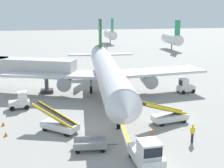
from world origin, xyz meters
TOP-DOWN VIEW (x-y plane):
  - ground_plane at (0.00, 0.00)m, footprint 300.00×300.00m
  - taxi_line_yellow at (1.90, 5.00)m, footprint 7.52×79.70m
  - airliner at (1.95, 11.40)m, footprint 28.49×35.34m
  - jet_bridge at (-9.21, 15.71)m, footprint 12.84×7.47m
  - pushback_tug at (1.38, -8.15)m, footprint 2.03×3.67m
  - baggage_tug_near_wing at (-9.34, 7.80)m, footprint 2.54×1.60m
  - baggage_tug_by_cargo_door at (13.12, 10.47)m, footprint 2.56×1.64m
  - belt_loader_forward_hold at (6.41, -0.05)m, footprint 5.15×2.12m
  - belt_loader_aft_hold at (-5.02, -0.08)m, footprint 4.60×4.21m
  - baggage_cart_loaded at (-2.52, -4.71)m, footprint 3.82×1.86m
  - ground_crew_marshaller at (6.69, -4.96)m, footprint 0.36×0.24m
  - safety_cone_nose_left at (-9.99, -0.31)m, footprint 0.36×0.36m
  - safety_cone_nose_right at (3.80, -2.48)m, footprint 0.36×0.36m
  - safety_cone_wingtip_left at (4.58, 15.76)m, footprint 0.36×0.36m
  - safety_cone_wingtip_right at (-10.62, 2.51)m, footprint 0.36×0.36m
  - distant_aircraft_mid_right at (14.93, 75.59)m, footprint 3.00×10.10m
  - distant_aircraft_far_right at (29.79, 55.78)m, footprint 3.00×10.10m

SIDE VIEW (x-z plane):
  - ground_plane at x=0.00m, z-range 0.00..0.00m
  - taxi_line_yellow at x=1.90m, z-range 0.00..0.01m
  - safety_cone_nose_left at x=-9.99m, z-range 0.00..0.44m
  - safety_cone_nose_right at x=3.80m, z-range 0.00..0.44m
  - safety_cone_wingtip_left at x=4.58m, z-range 0.00..0.44m
  - safety_cone_wingtip_right at x=-10.62m, z-range 0.00..0.44m
  - baggage_cart_loaded at x=-2.52m, z-range 0.00..0.94m
  - belt_loader_forward_hold at x=6.41m, z-range -0.52..2.07m
  - belt_loader_aft_hold at x=-5.02m, z-range -0.52..2.07m
  - ground_crew_marshaller at x=6.69m, z-range 0.06..1.76m
  - baggage_tug_near_wing at x=-9.34m, z-range -0.12..1.98m
  - baggage_tug_by_cargo_door at x=13.12m, z-range -0.12..1.98m
  - pushback_tug at x=1.38m, z-range -0.11..2.09m
  - distant_aircraft_mid_right at x=14.93m, z-range -1.18..7.62m
  - distant_aircraft_far_right at x=29.79m, z-range -1.18..7.62m
  - airliner at x=1.95m, z-range -1.63..8.47m
  - jet_bridge at x=-9.21m, z-range 1.12..5.97m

